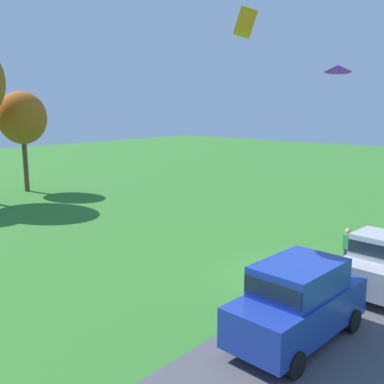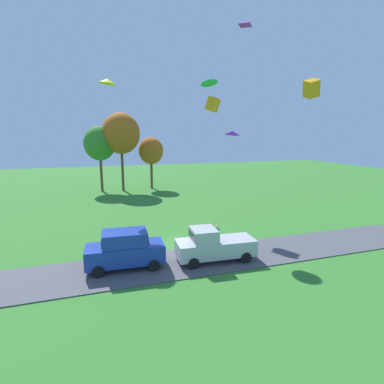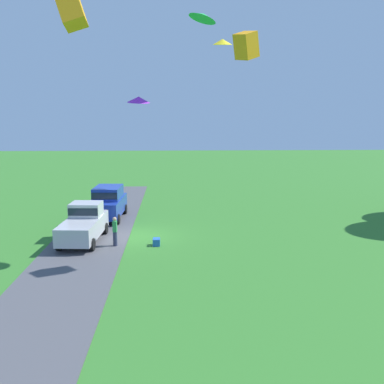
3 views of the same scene
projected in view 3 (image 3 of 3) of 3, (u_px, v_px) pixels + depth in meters
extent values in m
plane|color=#337528|center=(140.00, 236.00, 27.37)|extent=(120.00, 120.00, 0.00)
cube|color=#4C4C51|center=(93.00, 236.00, 27.26)|extent=(36.00, 4.40, 0.06)
cube|color=#1E389E|center=(108.00, 206.00, 31.40)|extent=(4.69, 2.12, 1.10)
cube|color=#1E389E|center=(108.00, 193.00, 31.23)|extent=(2.68, 1.88, 0.84)
cube|color=#19232D|center=(108.00, 193.00, 31.23)|extent=(2.73, 1.85, 0.46)
cylinder|color=black|center=(101.00, 209.00, 33.05)|extent=(0.69, 0.27, 0.68)
cylinder|color=black|center=(125.00, 209.00, 33.03)|extent=(0.69, 0.27, 0.68)
cylinder|color=black|center=(91.00, 219.00, 29.97)|extent=(0.69, 0.27, 0.68)
cylinder|color=black|center=(118.00, 219.00, 29.95)|extent=(0.69, 0.27, 0.68)
cube|color=#B7B7BC|center=(83.00, 227.00, 25.89)|extent=(5.11, 2.20, 1.00)
cube|color=#B7B7BC|center=(86.00, 209.00, 26.51)|extent=(1.60, 1.85, 0.80)
cube|color=#19232D|center=(86.00, 209.00, 26.51)|extent=(1.63, 1.81, 0.44)
cylinder|color=black|center=(76.00, 228.00, 27.67)|extent=(0.69, 0.28, 0.68)
cylinder|color=black|center=(105.00, 228.00, 27.63)|extent=(0.69, 0.28, 0.68)
cylinder|color=black|center=(59.00, 244.00, 24.32)|extent=(0.69, 0.28, 0.68)
cylinder|color=black|center=(92.00, 245.00, 24.28)|extent=(0.69, 0.28, 0.68)
cylinder|color=#2D334C|center=(115.00, 239.00, 25.17)|extent=(0.24, 0.24, 0.88)
cube|color=#2D8E47|center=(115.00, 226.00, 25.03)|extent=(0.36, 0.22, 0.60)
sphere|color=tan|center=(115.00, 219.00, 24.96)|extent=(0.22, 0.22, 0.22)
cube|color=blue|center=(156.00, 242.00, 25.46)|extent=(0.56, 0.40, 0.40)
cube|color=orange|center=(246.00, 46.00, 21.33)|extent=(1.47, 1.37, 1.48)
cone|color=green|center=(203.00, 16.00, 22.12)|extent=(1.77, 1.78, 0.69)
cone|color=yellow|center=(222.00, 42.00, 29.82)|extent=(1.40, 1.36, 0.54)
cone|color=purple|center=(139.00, 100.00, 22.10)|extent=(1.46, 1.44, 0.42)
cube|color=orange|center=(72.00, 11.00, 16.51)|extent=(1.17, 1.16, 1.53)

